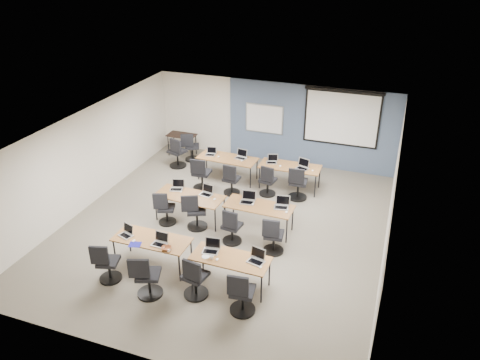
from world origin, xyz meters
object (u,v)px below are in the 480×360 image
at_px(task_chair_0, 107,265).
at_px(task_chair_1, 147,279).
at_px(projector_screen, 342,115).
at_px(laptop_0, 127,233).
at_px(task_chair_8, 201,176).
at_px(laptop_9, 241,156).
at_px(training_table_mid_right, 259,207).
at_px(spare_chair_b, 177,155).
at_px(laptop_6, 248,199).
at_px(task_chair_5, 195,214).
at_px(laptop_1, 160,241).
at_px(laptop_10, 272,161).
at_px(task_chair_2, 195,281).
at_px(laptop_4, 177,187).
at_px(laptop_2, 211,248).
at_px(task_chair_9, 231,182).
at_px(laptop_8, 211,153).
at_px(training_table_back_left, 227,159).
at_px(laptop_7, 282,205).
at_px(training_table_front_left, 152,240).
at_px(task_chair_3, 241,296).
at_px(whiteboard, 264,119).
at_px(laptop_5, 207,192).
at_px(task_chair_7, 273,238).
at_px(laptop_3, 257,258).
at_px(task_chair_11, 298,186).
at_px(spare_chair_a, 191,149).
at_px(task_chair_10, 267,183).
at_px(task_chair_4, 165,211).
at_px(laptop_11, 303,166).
at_px(task_chair_6, 232,229).
at_px(training_table_front_right, 231,260).
at_px(training_table_mid_left, 190,197).
at_px(training_table_back_right, 290,167).
at_px(utility_table, 182,137).

distance_m(task_chair_0, task_chair_1, 1.07).
distance_m(projector_screen, laptop_0, 7.59).
xyz_separation_m(task_chair_8, laptop_9, (0.89, 1.03, 0.36)).
height_order(training_table_mid_right, spare_chair_b, spare_chair_b).
height_order(task_chair_0, laptop_6, laptop_6).
xyz_separation_m(task_chair_5, laptop_9, (0.17, 3.04, 0.38)).
bearing_deg(laptop_1, laptop_10, 80.03).
bearing_deg(task_chair_2, laptop_4, 132.13).
height_order(laptop_2, laptop_10, laptop_2).
xyz_separation_m(projector_screen, task_chair_9, (-2.66, -2.68, -1.48)).
height_order(laptop_0, laptop_8, laptop_0).
distance_m(training_table_back_left, laptop_7, 3.31).
distance_m(training_table_front_left, spare_chair_b, 5.29).
bearing_deg(task_chair_3, training_table_mid_right, 94.29).
bearing_deg(task_chair_2, laptop_6, 97.18).
xyz_separation_m(whiteboard, laptop_7, (1.75, -4.15, -0.65)).
distance_m(task_chair_1, laptop_5, 3.29).
bearing_deg(laptop_5, task_chair_7, -13.72).
bearing_deg(task_chair_8, laptop_6, -41.16).
distance_m(laptop_3, task_chair_3, 0.88).
relative_size(laptop_0, task_chair_11, 0.30).
relative_size(laptop_2, spare_chair_a, 0.35).
distance_m(task_chair_9, task_chair_10, 1.06).
bearing_deg(task_chair_4, whiteboard, 57.11).
relative_size(task_chair_1, laptop_10, 3.28).
bearing_deg(laptop_1, task_chair_8, 103.95).
bearing_deg(spare_chair_b, laptop_11, 15.49).
bearing_deg(task_chair_3, projector_screen, 77.53).
bearing_deg(training_table_back_left, task_chair_3, -62.95).
relative_size(training_table_mid_right, task_chair_6, 1.79).
relative_size(laptop_6, task_chair_6, 0.38).
xyz_separation_m(training_table_front_right, laptop_8, (-2.46, 4.78, 0.11)).
height_order(laptop_5, task_chair_11, task_chair_11).
bearing_deg(training_table_mid_left, training_table_back_left, 91.86).
bearing_deg(laptop_5, task_chair_5, -89.55).
height_order(training_table_front_left, task_chair_1, task_chair_1).
xyz_separation_m(laptop_3, spare_chair_a, (-4.10, 5.55, -0.38)).
bearing_deg(spare_chair_a, training_table_back_right, -36.63).
distance_m(training_table_mid_left, utility_table, 4.34).
height_order(laptop_4, task_chair_7, laptop_4).
height_order(training_table_back_right, task_chair_10, task_chair_10).
distance_m(laptop_4, task_chair_7, 3.11).
xyz_separation_m(projector_screen, laptop_0, (-3.72, -6.52, -1.10)).
relative_size(task_chair_0, task_chair_2, 0.97).
distance_m(task_chair_5, task_chair_11, 3.19).
height_order(whiteboard, task_chair_3, whiteboard).
distance_m(projector_screen, training_table_mid_left, 5.54).
distance_m(training_table_back_right, task_chair_7, 3.38).
height_order(task_chair_1, task_chair_5, task_chair_1).
bearing_deg(task_chair_7, laptop_10, 99.39).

